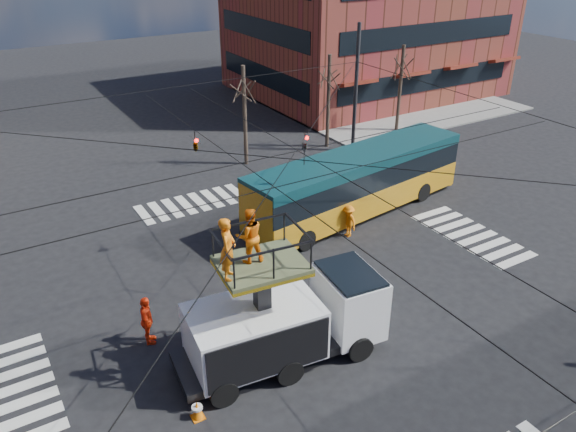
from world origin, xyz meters
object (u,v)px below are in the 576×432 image
Objects in this scene: utility_truck at (285,309)px; worker_ground at (147,321)px; traffic_cone at (197,410)px; flagger at (348,221)px; city_bus at (357,182)px.

utility_truck reaches higher than worker_ground.
utility_truck is 4.08m from traffic_cone.
utility_truck is 8.92m from flagger.
utility_truck is 4.94m from worker_ground.
traffic_cone is at bearing -158.90° from utility_truck.
utility_truck is 3.84× the size of worker_ground.
flagger is at bearing -56.63° from worker_ground.
city_bus is at bearing 131.83° from flagger.
utility_truck is at bearing -52.44° from flagger.
utility_truck is at bearing 15.02° from traffic_cone.
worker_ground is at bearing -78.46° from flagger.
traffic_cone is at bearing -153.44° from city_bus.
city_bus is 13.06m from worker_ground.
utility_truck is 4.54× the size of flagger.
city_bus is at bearing 34.51° from traffic_cone.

